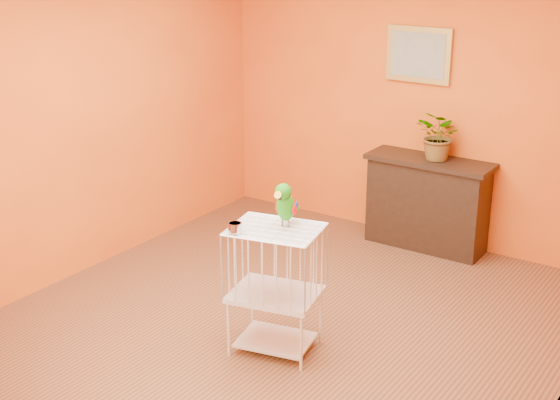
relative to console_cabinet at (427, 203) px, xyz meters
The scene contains 8 objects.
ground 2.11m from the console_cabinet, 96.93° to the right, with size 4.50×4.50×0.00m, color brown.
room_shell 2.36m from the console_cabinet, 96.93° to the right, with size 4.50×4.50×4.50m.
console_cabinet is the anchor object (origin of this frame).
potted_plant 0.61m from the console_cabinet, 37.91° to the right, with size 0.41×0.45×0.35m, color #26722D.
framed_picture 1.35m from the console_cabinet, 145.41° to the left, with size 0.62×0.04×0.50m.
birdcage 2.34m from the console_cabinet, 92.26° to the right, with size 0.68×0.58×0.92m.
feed_cup 2.62m from the console_cabinet, 96.03° to the right, with size 0.09×0.09×0.07m, color silver.
parrot 2.35m from the console_cabinet, 91.53° to the right, with size 0.16×0.28×0.32m.
Camera 1 is at (2.92, -4.31, 2.85)m, focal length 50.00 mm.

